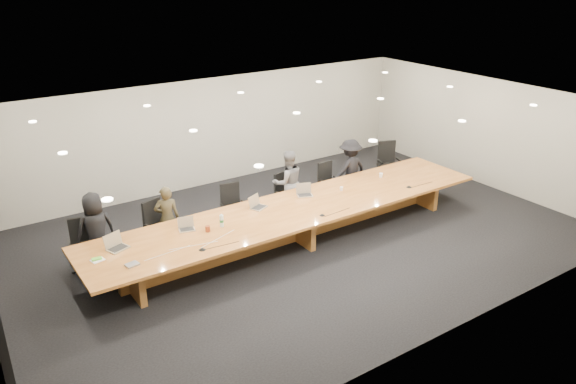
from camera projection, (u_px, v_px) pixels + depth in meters
name	position (u px, v px, depth m)	size (l,w,h in m)	color
ground	(296.00, 240.00, 11.97)	(12.00, 12.00, 0.00)	black
back_wall	(208.00, 133.00, 14.50)	(12.00, 0.02, 2.80)	silver
conference_table	(296.00, 218.00, 11.78)	(9.00, 1.80, 0.75)	#92521F
chair_far_left	(83.00, 244.00, 10.70)	(0.51, 0.51, 1.00)	black
chair_left	(160.00, 225.00, 11.40)	(0.54, 0.54, 1.07)	black
chair_mid_left	(234.00, 207.00, 12.29)	(0.53, 0.53, 1.04)	black
chair_mid_right	(287.00, 193.00, 13.08)	(0.51, 0.51, 1.00)	black
chair_right	(330.00, 182.00, 13.72)	(0.51, 0.51, 1.00)	black
chair_far_right	(390.00, 163.00, 14.77)	(0.59, 0.59, 1.15)	black
person_a	(96.00, 230.00, 10.70)	(0.74, 0.48, 1.51)	black
person_b	(167.00, 218.00, 11.36)	(0.50, 0.33, 1.37)	#352F1D
person_c	(288.00, 182.00, 12.96)	(0.75, 0.58, 1.54)	slate
person_d	(350.00, 169.00, 13.81)	(0.98, 0.56, 1.52)	black
laptop_a	(117.00, 242.00, 9.95)	(0.36, 0.26, 0.29)	tan
laptop_b	(186.00, 224.00, 10.67)	(0.30, 0.22, 0.24)	#C0AF93
laptop_c	(259.00, 202.00, 11.62)	(0.34, 0.25, 0.27)	#BCAC90
laptop_d	(305.00, 190.00, 12.23)	(0.33, 0.24, 0.26)	tan
water_bottle	(222.00, 221.00, 10.81)	(0.08, 0.08, 0.24)	silver
amber_mug	(208.00, 229.00, 10.63)	(0.09, 0.09, 0.11)	maroon
paper_cup_near	(341.00, 189.00, 12.54)	(0.07, 0.07, 0.09)	silver
paper_cup_far	(381.00, 175.00, 13.31)	(0.09, 0.09, 0.10)	white
notepad	(98.00, 260.00, 9.62)	(0.22, 0.17, 0.01)	white
lime_gadget	(97.00, 259.00, 9.63)	(0.17, 0.09, 0.03)	#63C133
av_box	(132.00, 265.00, 9.46)	(0.22, 0.16, 0.03)	#A9A8AD
mic_left	(202.00, 249.00, 9.97)	(0.13, 0.13, 0.03)	black
mic_center	(322.00, 215.00, 11.32)	(0.11, 0.11, 0.03)	black
mic_right	(409.00, 187.00, 12.73)	(0.12, 0.12, 0.03)	black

